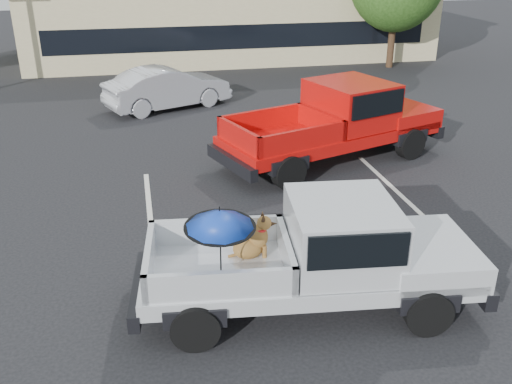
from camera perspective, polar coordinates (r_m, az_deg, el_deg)
ground at (r=11.67m, az=4.77°, el=-5.28°), size 90.00×90.00×0.00m
stripe_left at (r=13.02m, az=-10.56°, el=-2.33°), size 0.12×5.00×0.01m
stripe_right at (r=14.36m, az=14.04°, el=-0.08°), size 0.12×5.00×0.01m
silver_pickup at (r=9.40m, az=7.06°, el=-5.78°), size 5.87×2.58×2.06m
red_pickup at (r=16.04m, az=8.82°, el=7.37°), size 6.88×4.27×2.14m
silver_sedan at (r=21.20m, az=-8.82°, el=10.26°), size 4.80×3.18×1.49m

